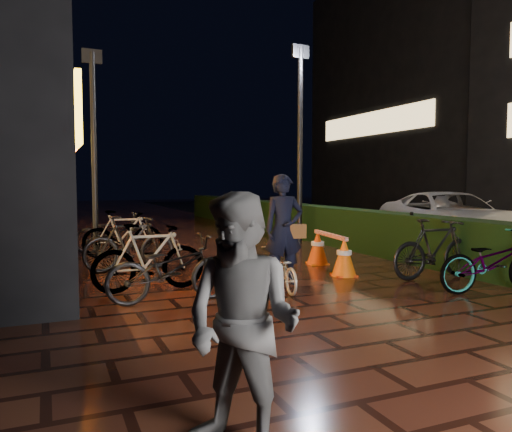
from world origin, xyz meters
name	(u,v)px	position (x,y,z in m)	size (l,w,h in m)	color
ground	(344,302)	(0.00, 0.00, 0.00)	(80.00, 80.00, 0.00)	#381911
asphalt_road	(505,237)	(9.00, 5.00, 0.00)	(11.00, 60.00, 0.01)	black
hedge	(293,220)	(3.30, 8.00, 0.50)	(0.70, 20.00, 1.00)	black
bystander_person	(242,324)	(-2.75, -3.09, 0.82)	(0.80, 0.62, 1.64)	#59595B
van	(449,218)	(6.26, 4.48, 0.71)	(2.34, 5.07, 1.41)	silver
lamp_post_hedge	(300,135)	(2.58, 6.21, 2.95)	(0.51, 0.15, 5.36)	black
lamp_post_sf	(94,142)	(-2.77, 6.38, 2.61)	(0.45, 0.13, 4.74)	black
cyclist	(283,248)	(-0.49, 0.98, 0.67)	(0.68, 1.30, 1.81)	silver
traffic_barrier	(330,251)	(1.17, 2.30, 0.35)	(0.65, 1.75, 0.71)	orange
cart_assembly	(412,235)	(3.37, 2.58, 0.55)	(0.61, 0.59, 1.08)	black
parked_bikes_storefront	(134,245)	(-2.34, 3.61, 0.51)	(1.95, 5.95, 1.06)	black
parked_bikes_hedge	(464,255)	(2.40, 0.17, 0.50)	(1.89, 1.91, 1.06)	black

